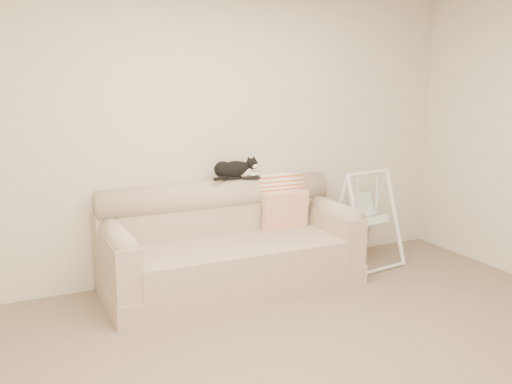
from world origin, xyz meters
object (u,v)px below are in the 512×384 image
remote_a (232,178)px  tuxedo_cat (235,169)px  remote_b (251,178)px  baby_swing (366,217)px  sofa (229,247)px

remote_a → tuxedo_cat: tuxedo_cat is taller
remote_b → tuxedo_cat: size_ratio=0.36×
remote_a → baby_swing: bearing=-11.2°
remote_a → sofa: bearing=-120.1°
remote_a → remote_b: remote_a is taller
baby_swing → remote_a: bearing=168.8°
remote_b → sofa: bearing=-145.9°
remote_b → baby_swing: baby_swing is taller
sofa → remote_a: remote_a is taller
tuxedo_cat → baby_swing: bearing=-11.1°
sofa → remote_b: size_ratio=12.46×
remote_a → remote_b: (0.17, -0.04, -0.00)m
baby_swing → sofa: bearing=179.7°
remote_a → baby_swing: 1.40m
remote_a → remote_b: 0.17m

